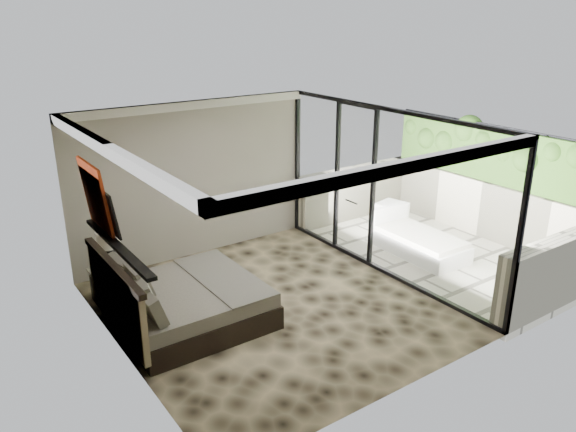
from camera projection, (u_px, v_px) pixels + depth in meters
floor at (272, 307)px, 8.48m from camera, size 5.00×5.00×0.00m
ceiling at (270, 124)px, 7.52m from camera, size 4.50×5.00×0.02m
back_wall at (194, 180)px, 9.92m from camera, size 4.50×0.02×2.80m
left_wall at (117, 258)px, 6.79m from camera, size 0.02×5.00×2.80m
glass_wall at (386, 193)px, 9.21m from camera, size 0.08×5.00×2.80m
terrace_slab at (439, 254)px, 10.51m from camera, size 3.00×5.00×0.12m
parapet_far at (488, 209)px, 11.03m from camera, size 0.30×5.00×1.10m
foliage_hedge at (495, 155)px, 10.65m from camera, size 0.36×4.60×1.10m
picture_ledge at (118, 247)px, 6.87m from camera, size 0.12×2.20×0.05m
bed at (182, 302)px, 7.94m from camera, size 2.05×1.99×1.13m
nightstand at (111, 285)px, 8.59m from camera, size 0.62×0.62×0.54m
table_lamp at (109, 246)px, 8.33m from camera, size 0.35×0.35×0.65m
abstract_canvas at (95, 196)px, 7.22m from camera, size 0.13×0.90×0.90m
framed_print at (109, 213)px, 7.05m from camera, size 0.11×0.50×0.60m
ottoman at (391, 215)px, 11.55m from camera, size 0.63×0.63×0.52m
lounger at (417, 242)px, 10.35m from camera, size 0.92×1.79×0.69m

